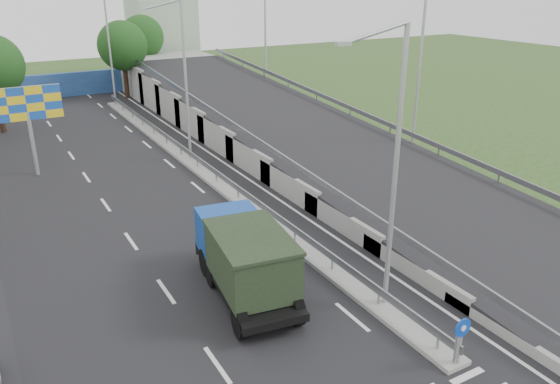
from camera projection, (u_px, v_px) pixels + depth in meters
road_surface at (174, 199)px, 30.23m from camera, size 26.00×90.00×0.04m
median at (198, 168)px, 34.81m from camera, size 1.00×44.00×0.20m
overpass_ramp at (298, 128)px, 37.65m from camera, size 10.00×50.00×3.50m
median_guardrail at (197, 159)px, 34.57m from camera, size 0.09×44.00×0.71m
sign_bollard at (459, 341)px, 16.84m from camera, size 0.64×0.23×1.67m
lamp_post_near at (392, 160)px, 18.22m from camera, size 2.74×0.18×10.08m
lamp_post_mid at (182, 73)px, 34.37m from camera, size 2.74×0.18×10.08m
lamp_post_far at (107, 42)px, 50.52m from camera, size 2.74×0.18×10.08m
blue_wall at (57, 86)px, 55.17m from camera, size 30.00×0.50×2.40m
church at (162, 31)px, 66.56m from camera, size 7.00×7.00×13.80m
billboard at (27, 109)px, 32.39m from camera, size 4.00×0.24×5.50m
tree_median_far at (122, 46)px, 53.24m from camera, size 4.80×4.80×7.60m
tree_ramp_far at (142, 37)px, 60.73m from camera, size 4.80×4.80×7.60m
dump_truck at (245, 257)px, 20.71m from camera, size 3.27×6.82×2.89m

